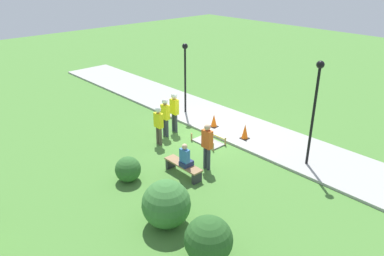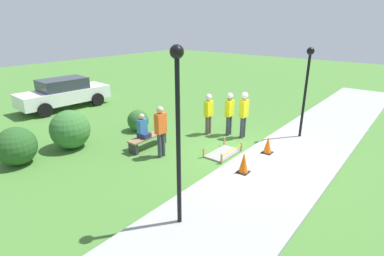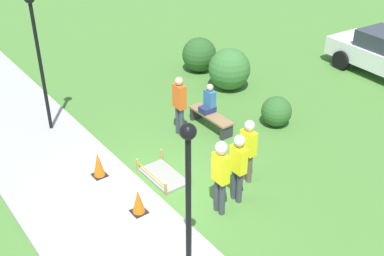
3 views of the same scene
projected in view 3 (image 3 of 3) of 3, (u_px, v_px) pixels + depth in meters
ground_plane at (155, 195)px, 11.64m from camera, size 60.00×60.00×0.00m
sidewalk at (98, 218)px, 10.84m from camera, size 28.00×3.02×0.10m
wet_concrete_patch at (163, 176)px, 12.25m from camera, size 1.36×0.79×0.35m
traffic_cone_near_patch at (99, 165)px, 12.00m from camera, size 0.34×0.34×0.67m
traffic_cone_far_patch at (138, 202)px, 10.79m from camera, size 0.34×0.34×0.61m
park_bench at (211, 118)px, 14.28m from camera, size 1.64×0.44×0.46m
person_seated_on_bench at (209, 101)px, 14.18m from camera, size 0.36×0.44×0.89m
worker_supervisor at (248, 146)px, 11.67m from camera, size 0.40×0.25×1.72m
worker_assistant at (238, 163)px, 10.95m from camera, size 0.40×0.26×1.79m
worker_trainee at (221, 171)px, 10.54m from camera, size 0.40×0.27×1.89m
bystander_in_orange_shirt at (179, 102)px, 13.60m from camera, size 0.40×0.24×1.82m
lamppost_near at (188, 185)px, 8.00m from camera, size 0.28×0.28×3.49m
lamppost_far at (37, 44)px, 12.93m from camera, size 0.28×0.28×3.98m
shrub_rounded_near at (199, 55)px, 17.84m from camera, size 1.27×1.27×1.27m
shrub_rounded_mid at (229, 69)px, 16.46m from camera, size 1.44×1.44×1.44m
shrub_rounded_far at (276, 111)px, 14.37m from camera, size 0.92×0.92×0.92m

